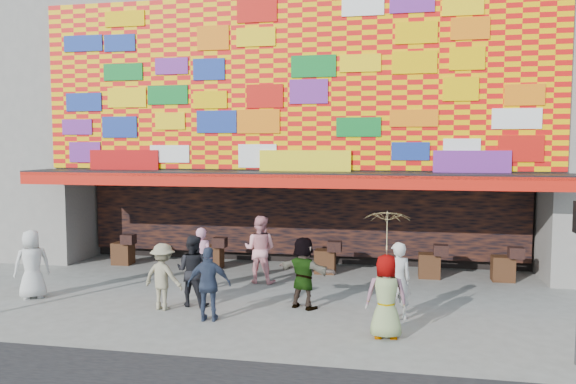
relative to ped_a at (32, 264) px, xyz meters
name	(u,v)px	position (x,y,z in m)	size (l,w,h in m)	color
ground	(253,317)	(5.76, -0.46, -0.86)	(90.00, 90.00, 0.00)	slate
shop_building	(311,105)	(5.76, 7.72, 4.38)	(15.20, 9.40, 10.00)	gray
ped_a	(32,264)	(0.00, 0.00, 0.00)	(0.84, 0.55, 1.71)	silver
ped_b	(201,258)	(3.81, 1.64, -0.03)	(0.60, 0.39, 1.65)	#C7809C
ped_c	(193,270)	(4.13, 0.16, -0.02)	(0.82, 0.64, 1.68)	black
ped_d	(163,277)	(3.57, -0.26, -0.09)	(0.99, 0.57, 1.54)	gray
ped_e	(209,284)	(4.89, -0.86, -0.05)	(0.94, 0.39, 1.61)	#2E3951
ped_f	(304,273)	(6.73, 0.47, -0.02)	(1.56, 0.50, 1.68)	gray
ped_g	(386,296)	(8.66, -1.23, -0.03)	(0.81, 0.53, 1.66)	gray
ped_h	(397,281)	(8.87, 0.04, -0.01)	(0.62, 0.41, 1.70)	beige
ped_i	(260,249)	(5.14, 2.65, 0.07)	(0.90, 0.70, 1.86)	pink
parasol	(387,232)	(8.66, -1.23, 1.26)	(0.93, 0.95, 1.78)	beige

